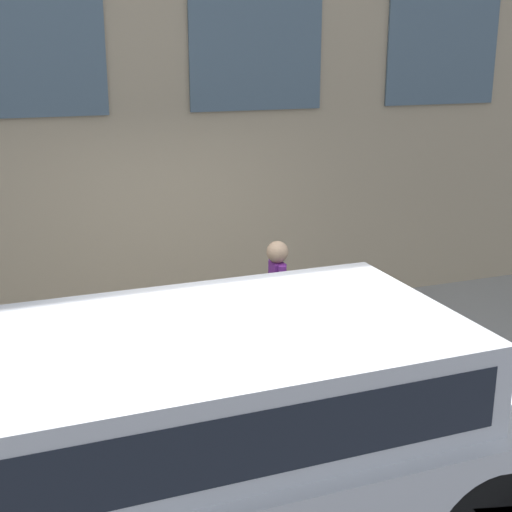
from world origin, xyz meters
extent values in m
plane|color=#2D2D30|center=(0.00, 0.00, 0.00)|extent=(80.00, 80.00, 0.00)
cube|color=gray|center=(1.20, 0.00, 0.09)|extent=(2.40, 60.00, 0.17)
cube|color=#4C6070|center=(2.38, -3.50, 3.27)|extent=(0.03, 1.49, 1.61)
cube|color=#4C6070|center=(2.38, -1.17, 3.27)|extent=(0.03, 1.49, 1.61)
cube|color=#4C6070|center=(2.38, 1.17, 3.27)|extent=(0.03, 1.49, 1.61)
cylinder|color=#2D7260|center=(0.53, -0.24, 0.19)|extent=(0.33, 0.33, 0.04)
cylinder|color=#2D7260|center=(0.53, -0.24, 0.52)|extent=(0.25, 0.25, 0.70)
sphere|color=#2C5D50|center=(0.53, -0.24, 0.87)|extent=(0.26, 0.26, 0.26)
cylinder|color=black|center=(0.53, -0.24, 0.95)|extent=(0.09, 0.09, 0.10)
cylinder|color=#2D7260|center=(0.53, -0.41, 0.60)|extent=(0.09, 0.10, 0.09)
cylinder|color=#2D7260|center=(0.53, -0.07, 0.60)|extent=(0.09, 0.10, 0.09)
cylinder|color=#998466|center=(0.77, -0.77, 0.47)|extent=(0.09, 0.09, 0.61)
cylinder|color=#998466|center=(0.90, -0.77, 0.47)|extent=(0.09, 0.09, 0.61)
cube|color=#72288C|center=(0.83, -0.77, 1.00)|extent=(0.16, 0.11, 0.45)
cylinder|color=#72288C|center=(0.72, -0.77, 1.02)|extent=(0.07, 0.07, 0.43)
cylinder|color=#72288C|center=(0.95, -0.77, 1.02)|extent=(0.07, 0.07, 0.43)
sphere|color=tan|center=(0.83, -0.77, 1.33)|extent=(0.20, 0.20, 0.20)
cylinder|color=black|center=(-0.36, -0.87, 0.42)|extent=(0.24, 0.84, 0.84)
cube|color=silver|center=(-1.21, 0.69, 0.70)|extent=(1.93, 5.01, 0.56)
cube|color=silver|center=(-1.21, 0.56, 1.27)|extent=(1.70, 3.11, 0.57)
cube|color=#1E232D|center=(-1.21, 0.56, 1.27)|extent=(1.71, 2.86, 0.36)
camera|label=1|loc=(-4.91, 1.64, 3.13)|focal=50.00mm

